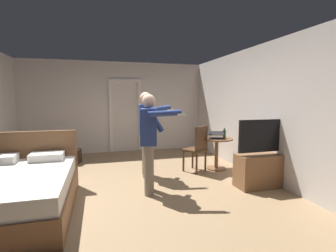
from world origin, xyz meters
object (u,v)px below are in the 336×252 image
(tv_flatscreen, at_px, (262,166))
(person_blue_shirt, at_px, (150,137))
(bed, at_px, (11,192))
(wooden_chair, at_px, (198,147))
(suitcase_small, at_px, (63,155))
(bottle_on_table, at_px, (224,134))
(suitcase_dark, at_px, (67,156))
(side_table, at_px, (217,148))
(person_striped_shirt, at_px, (146,128))
(laptop, at_px, (216,136))

(tv_flatscreen, bearing_deg, person_blue_shirt, 172.76)
(bed, xyz_separation_m, wooden_chair, (3.19, 1.16, 0.24))
(person_blue_shirt, distance_m, suitcase_small, 2.97)
(person_blue_shirt, xyz_separation_m, suitcase_small, (-1.66, 2.35, -0.73))
(person_blue_shirt, bearing_deg, bottle_on_table, 25.87)
(tv_flatscreen, bearing_deg, suitcase_dark, 143.47)
(bed, relative_size, side_table, 2.90)
(side_table, bearing_deg, tv_flatscreen, -77.21)
(person_striped_shirt, relative_size, suitcase_dark, 2.68)
(tv_flatscreen, bearing_deg, bed, -179.89)
(suitcase_dark, xyz_separation_m, suitcase_small, (-0.08, -0.04, 0.04))
(laptop, bearing_deg, person_blue_shirt, -150.64)
(side_table, distance_m, laptop, 0.28)
(side_table, distance_m, suitcase_dark, 3.58)
(person_blue_shirt, height_order, person_striped_shirt, person_striped_shirt)
(bottle_on_table, distance_m, person_blue_shirt, 2.06)
(laptop, bearing_deg, person_striped_shirt, -178.40)
(bed, height_order, laptop, bed)
(bottle_on_table, relative_size, person_blue_shirt, 0.14)
(tv_flatscreen, relative_size, suitcase_dark, 1.91)
(bottle_on_table, bearing_deg, person_striped_shirt, -179.87)
(wooden_chair, bearing_deg, bed, -160.09)
(person_striped_shirt, bearing_deg, side_table, 3.01)
(tv_flatscreen, relative_size, side_table, 1.71)
(side_table, height_order, bottle_on_table, bottle_on_table)
(laptop, xyz_separation_m, person_striped_shirt, (-1.55, -0.04, 0.23))
(bed, relative_size, tv_flatscreen, 1.70)
(bed, bearing_deg, tv_flatscreen, 0.11)
(laptop, xyz_separation_m, suitcase_dark, (-3.23, 1.45, -0.58))
(bed, distance_m, person_striped_shirt, 2.48)
(wooden_chair, height_order, person_blue_shirt, person_blue_shirt)
(side_table, height_order, wooden_chair, wooden_chair)
(person_blue_shirt, distance_m, person_striped_shirt, 0.90)
(wooden_chair, distance_m, person_striped_shirt, 1.19)
(laptop, height_order, wooden_chair, wooden_chair)
(tv_flatscreen, distance_m, laptop, 1.29)
(tv_flatscreen, bearing_deg, bottle_on_table, 96.88)
(bed, height_order, person_blue_shirt, person_blue_shirt)
(tv_flatscreen, relative_size, bottle_on_table, 5.21)
(laptop, distance_m, person_blue_shirt, 1.91)
(laptop, xyz_separation_m, person_blue_shirt, (-1.66, -0.93, 0.19))
(laptop, xyz_separation_m, suitcase_small, (-3.32, 1.41, -0.54))
(person_blue_shirt, bearing_deg, wooden_chair, 36.34)
(side_table, bearing_deg, wooden_chair, -170.86)
(person_blue_shirt, bearing_deg, bed, -172.51)
(laptop, bearing_deg, bottle_on_table, -12.03)
(wooden_chair, bearing_deg, suitcase_small, 153.20)
(bed, xyz_separation_m, suitcase_small, (0.32, 2.61, -0.09))
(wooden_chair, bearing_deg, person_blue_shirt, -143.66)
(bed, xyz_separation_m, bottle_on_table, (3.82, 1.15, 0.50))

